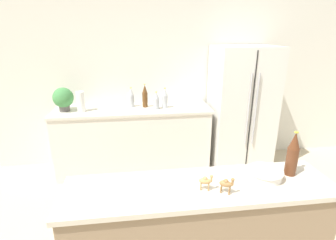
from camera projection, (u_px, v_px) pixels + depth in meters
The scene contains 13 objects.
wall_back at pixel (160, 78), 3.83m from camera, with size 8.00×0.06×2.55m.
back_counter at pixel (134, 139), 3.74m from camera, with size 2.12×0.63×0.93m.
refrigerator at pixel (241, 109), 3.75m from camera, with size 0.83×0.70×1.74m.
potted_plant at pixel (63, 98), 3.40m from camera, with size 0.26×0.26×0.31m.
paper_towel_roll at pixel (81, 102), 3.40m from camera, with size 0.11×0.11×0.26m.
back_bottle_0 at pixel (165, 99), 3.55m from camera, with size 0.08×0.08×0.28m.
back_bottle_1 at pixel (156, 101), 3.52m from camera, with size 0.08×0.08×0.24m.
back_bottle_2 at pixel (131, 98), 3.61m from camera, with size 0.08×0.08×0.27m.
back_bottle_3 at pixel (145, 96), 3.59m from camera, with size 0.07×0.07×0.32m.
wine_bottle at pixel (293, 154), 1.83m from camera, with size 0.08×0.08×0.33m.
fruit_bowl at pixel (265, 173), 1.82m from camera, with size 0.24×0.24×0.07m.
camel_figurine at pixel (226, 184), 1.64m from camera, with size 0.09×0.08×0.12m.
camel_figurine_second at pixel (206, 181), 1.67m from camera, with size 0.09×0.06×0.11m.
Camera 1 is at (-0.38, -1.08, 1.94)m, focal length 28.00 mm.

